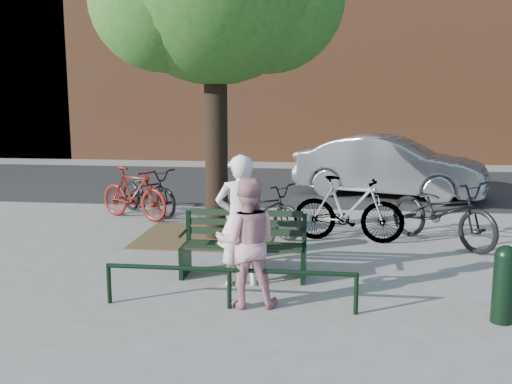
# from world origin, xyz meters

# --- Properties ---
(ground) EXTENTS (90.00, 90.00, 0.00)m
(ground) POSITION_xyz_m (0.00, 0.00, 0.00)
(ground) COLOR gray
(ground) RESTS_ON ground
(dirt_pit) EXTENTS (2.40, 2.00, 0.02)m
(dirt_pit) POSITION_xyz_m (-1.00, 2.20, 0.01)
(dirt_pit) COLOR brown
(dirt_pit) RESTS_ON ground
(road) EXTENTS (40.00, 7.00, 0.01)m
(road) POSITION_xyz_m (0.00, 8.50, 0.01)
(road) COLOR black
(road) RESTS_ON ground
(townhouse_row) EXTENTS (45.00, 4.00, 14.00)m
(townhouse_row) POSITION_xyz_m (0.17, 16.00, 6.25)
(townhouse_row) COLOR brown
(townhouse_row) RESTS_ON ground
(park_bench) EXTENTS (1.74, 0.54, 0.97)m
(park_bench) POSITION_xyz_m (-0.00, 0.08, 0.48)
(park_bench) COLOR black
(park_bench) RESTS_ON ground
(guard_railing) EXTENTS (3.06, 0.06, 0.51)m
(guard_railing) POSITION_xyz_m (0.00, -1.20, 0.40)
(guard_railing) COLOR black
(guard_railing) RESTS_ON ground
(person_left) EXTENTS (0.73, 0.57, 1.77)m
(person_left) POSITION_xyz_m (-0.00, -0.32, 0.89)
(person_left) COLOR beige
(person_left) RESTS_ON ground
(person_right) EXTENTS (0.84, 0.69, 1.58)m
(person_right) POSITION_xyz_m (0.19, -1.05, 0.79)
(person_right) COLOR #BA8088
(person_right) RESTS_ON ground
(bollard) EXTENTS (0.24, 0.24, 0.89)m
(bollard) POSITION_xyz_m (3.12, -1.24, 0.48)
(bollard) COLOR black
(bollard) RESTS_ON ground
(litter_bin) EXTENTS (0.42, 0.42, 0.85)m
(litter_bin) POSITION_xyz_m (-0.23, 1.01, 0.43)
(litter_bin) COLOR gray
(litter_bin) RESTS_ON ground
(bicycle_a) EXTENTS (1.94, 1.70, 1.01)m
(bicycle_a) POSITION_xyz_m (-2.65, 4.01, 0.51)
(bicycle_a) COLOR black
(bicycle_a) RESTS_ON ground
(bicycle_b) EXTENTS (1.83, 1.24, 1.07)m
(bicycle_b) POSITION_xyz_m (-2.80, 3.53, 0.54)
(bicycle_b) COLOR #58110C
(bicycle_b) RESTS_ON ground
(bicycle_c) EXTENTS (1.91, 1.62, 0.99)m
(bicycle_c) POSITION_xyz_m (-0.03, 2.49, 0.49)
(bicycle_c) COLOR black
(bicycle_c) RESTS_ON ground
(bicycle_d) EXTENTS (1.97, 0.78, 1.15)m
(bicycle_d) POSITION_xyz_m (1.52, 2.20, 0.58)
(bicycle_d) COLOR gray
(bicycle_d) RESTS_ON ground
(bicycle_e) EXTENTS (1.99, 2.15, 1.14)m
(bicycle_e) POSITION_xyz_m (3.12, 2.20, 0.57)
(bicycle_e) COLOR black
(bicycle_e) RESTS_ON ground
(parked_car) EXTENTS (4.92, 3.04, 1.53)m
(parked_car) POSITION_xyz_m (2.70, 6.82, 0.76)
(parked_car) COLOR gray
(parked_car) RESTS_ON ground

